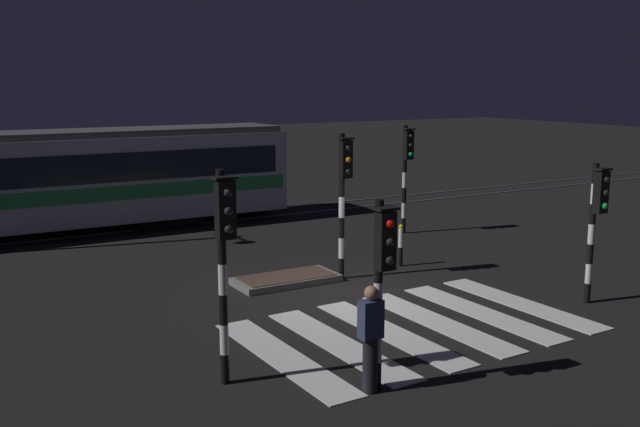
{
  "coord_description": "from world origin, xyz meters",
  "views": [
    {
      "loc": [
        -8.44,
        -13.03,
        4.77
      ],
      "look_at": [
        0.84,
        2.8,
        1.4
      ],
      "focal_mm": 40.56,
      "sensor_mm": 36.0,
      "label": 1
    }
  ],
  "objects_px": {
    "traffic_light_corner_far_right": "(406,163)",
    "pedestrian_waiting_at_kerb": "(371,338)",
    "traffic_light_corner_near_right": "(597,212)",
    "traffic_light_kerb_mid_left": "(382,267)",
    "tram": "(6,183)",
    "traffic_light_median_centre": "(344,184)",
    "traffic_light_corner_near_left": "(224,246)",
    "bollard_island_edge": "(401,245)"
  },
  "relations": [
    {
      "from": "traffic_light_corner_far_right",
      "to": "pedestrian_waiting_at_kerb",
      "type": "bearing_deg",
      "value": -129.58
    },
    {
      "from": "traffic_light_corner_near_right",
      "to": "traffic_light_corner_far_right",
      "type": "distance_m",
      "value": 8.0
    },
    {
      "from": "traffic_light_kerb_mid_left",
      "to": "tram",
      "type": "bearing_deg",
      "value": 103.19
    },
    {
      "from": "traffic_light_median_centre",
      "to": "pedestrian_waiting_at_kerb",
      "type": "distance_m",
      "value": 6.68
    },
    {
      "from": "traffic_light_corner_near_left",
      "to": "tram",
      "type": "height_order",
      "value": "tram"
    },
    {
      "from": "traffic_light_corner_far_right",
      "to": "traffic_light_corner_near_left",
      "type": "xyz_separation_m",
      "value": [
        -9.48,
        -7.91,
        0.02
      ]
    },
    {
      "from": "traffic_light_median_centre",
      "to": "traffic_light_kerb_mid_left",
      "type": "distance_m",
      "value": 6.47
    },
    {
      "from": "traffic_light_corner_near_left",
      "to": "tram",
      "type": "bearing_deg",
      "value": 96.23
    },
    {
      "from": "traffic_light_corner_near_right",
      "to": "tram",
      "type": "bearing_deg",
      "value": 126.65
    },
    {
      "from": "traffic_light_corner_far_right",
      "to": "traffic_light_corner_near_right",
      "type": "bearing_deg",
      "value": -96.92
    },
    {
      "from": "traffic_light_median_centre",
      "to": "traffic_light_kerb_mid_left",
      "type": "bearing_deg",
      "value": -117.01
    },
    {
      "from": "traffic_light_kerb_mid_left",
      "to": "pedestrian_waiting_at_kerb",
      "type": "xyz_separation_m",
      "value": [
        -0.18,
        0.03,
        -1.11
      ]
    },
    {
      "from": "traffic_light_median_centre",
      "to": "pedestrian_waiting_at_kerb",
      "type": "xyz_separation_m",
      "value": [
        -3.11,
        -5.73,
        -1.47
      ]
    },
    {
      "from": "traffic_light_corner_near_left",
      "to": "traffic_light_corner_far_right",
      "type": "bearing_deg",
      "value": 39.85
    },
    {
      "from": "traffic_light_median_centre",
      "to": "bollard_island_edge",
      "type": "height_order",
      "value": "traffic_light_median_centre"
    },
    {
      "from": "traffic_light_corner_far_right",
      "to": "traffic_light_corner_near_left",
      "type": "relative_size",
      "value": 0.99
    },
    {
      "from": "traffic_light_corner_near_right",
      "to": "tram",
      "type": "height_order",
      "value": "tram"
    },
    {
      "from": "traffic_light_corner_near_left",
      "to": "pedestrian_waiting_at_kerb",
      "type": "bearing_deg",
      "value": -36.55
    },
    {
      "from": "traffic_light_median_centre",
      "to": "bollard_island_edge",
      "type": "xyz_separation_m",
      "value": [
        1.97,
        0.32,
        -1.78
      ]
    },
    {
      "from": "pedestrian_waiting_at_kerb",
      "to": "bollard_island_edge",
      "type": "bearing_deg",
      "value": 49.97
    },
    {
      "from": "traffic_light_median_centre",
      "to": "tram",
      "type": "bearing_deg",
      "value": 125.35
    },
    {
      "from": "traffic_light_median_centre",
      "to": "tram",
      "type": "relative_size",
      "value": 0.2
    },
    {
      "from": "traffic_light_corner_far_right",
      "to": "pedestrian_waiting_at_kerb",
      "type": "height_order",
      "value": "traffic_light_corner_far_right"
    },
    {
      "from": "traffic_light_corner_near_right",
      "to": "pedestrian_waiting_at_kerb",
      "type": "xyz_separation_m",
      "value": [
        -6.7,
        -1.32,
        -1.15
      ]
    },
    {
      "from": "bollard_island_edge",
      "to": "traffic_light_corner_near_right",
      "type": "bearing_deg",
      "value": -71.13
    },
    {
      "from": "traffic_light_corner_far_right",
      "to": "traffic_light_median_centre",
      "type": "distance_m",
      "value": 5.76
    },
    {
      "from": "traffic_light_kerb_mid_left",
      "to": "bollard_island_edge",
      "type": "distance_m",
      "value": 7.94
    },
    {
      "from": "tram",
      "to": "pedestrian_waiting_at_kerb",
      "type": "height_order",
      "value": "tram"
    },
    {
      "from": "traffic_light_corner_far_right",
      "to": "bollard_island_edge",
      "type": "xyz_separation_m",
      "value": [
        -2.58,
        -3.22,
        -1.7
      ]
    },
    {
      "from": "traffic_light_corner_near_right",
      "to": "traffic_light_kerb_mid_left",
      "type": "xyz_separation_m",
      "value": [
        -6.52,
        -1.35,
        -0.04
      ]
    },
    {
      "from": "bollard_island_edge",
      "to": "traffic_light_corner_near_left",
      "type": "bearing_deg",
      "value": -145.76
    },
    {
      "from": "bollard_island_edge",
      "to": "traffic_light_median_centre",
      "type": "bearing_deg",
      "value": -170.7
    },
    {
      "from": "traffic_light_kerb_mid_left",
      "to": "pedestrian_waiting_at_kerb",
      "type": "relative_size",
      "value": 1.76
    },
    {
      "from": "traffic_light_corner_far_right",
      "to": "bollard_island_edge",
      "type": "bearing_deg",
      "value": -128.72
    },
    {
      "from": "tram",
      "to": "traffic_light_median_centre",
      "type": "bearing_deg",
      "value": -54.65
    },
    {
      "from": "traffic_light_corner_near_left",
      "to": "traffic_light_median_centre",
      "type": "distance_m",
      "value": 6.59
    },
    {
      "from": "traffic_light_corner_near_right",
      "to": "tram",
      "type": "relative_size",
      "value": 0.17
    },
    {
      "from": "traffic_light_kerb_mid_left",
      "to": "bollard_island_edge",
      "type": "bearing_deg",
      "value": 51.09
    },
    {
      "from": "tram",
      "to": "pedestrian_waiting_at_kerb",
      "type": "bearing_deg",
      "value": -77.44
    },
    {
      "from": "traffic_light_corner_near_left",
      "to": "tram",
      "type": "xyz_separation_m",
      "value": [
        -1.46,
        13.38,
        -0.52
      ]
    },
    {
      "from": "traffic_light_corner_far_right",
      "to": "pedestrian_waiting_at_kerb",
      "type": "relative_size",
      "value": 2.0
    },
    {
      "from": "traffic_light_corner_near_left",
      "to": "traffic_light_median_centre",
      "type": "bearing_deg",
      "value": 41.58
    }
  ]
}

